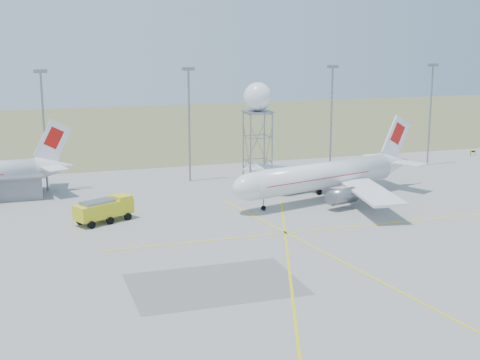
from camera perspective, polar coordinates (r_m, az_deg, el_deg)
name	(u,v)px	position (r m, az deg, el deg)	size (l,w,h in m)	color
ground	(461,315)	(67.97, 18.34, -10.88)	(400.00, 400.00, 0.00)	#9E9E98
grass_strip	(162,127)	(195.28, -6.69, 4.53)	(400.00, 120.00, 0.03)	#5B6437
mast_a	(43,120)	(116.57, -16.43, 4.90)	(2.20, 0.50, 20.50)	gray
mast_b	(189,115)	(119.94, -4.37, 5.56)	(2.20, 0.50, 20.50)	gray
mast_c	(332,110)	(129.46, 7.82, 5.97)	(2.20, 0.50, 20.50)	gray
mast_d	(431,106)	(140.45, 15.96, 6.10)	(2.20, 0.50, 20.50)	gray
taxi_sign_near	(473,152)	(155.81, 19.26, 2.30)	(1.60, 0.17, 1.20)	black
airliner_main	(325,176)	(107.95, 7.23, 0.34)	(36.58, 34.68, 12.64)	white
radar_tower	(258,128)	(117.17, 1.52, 4.47)	(4.99, 4.99, 18.05)	gray
fire_truck	(105,211)	(96.64, -11.43, -2.58)	(8.90, 6.42, 3.42)	yellow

